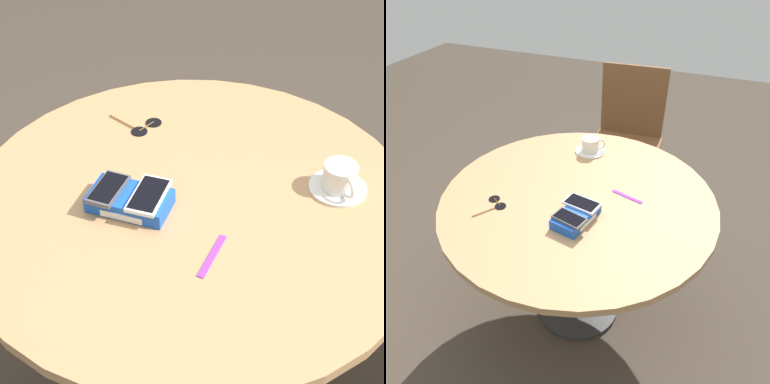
{
  "view_description": "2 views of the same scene",
  "coord_description": "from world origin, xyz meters",
  "views": [
    {
      "loc": [
        0.16,
        -1.2,
        1.79
      ],
      "look_at": [
        0.0,
        0.0,
        0.75
      ],
      "focal_mm": 60.0,
      "sensor_mm": 36.0,
      "label": 1
    },
    {
      "loc": [
        -1.16,
        -0.47,
        1.67
      ],
      "look_at": [
        0.0,
        0.0,
        0.75
      ],
      "focal_mm": 35.0,
      "sensor_mm": 36.0,
      "label": 2
    }
  ],
  "objects": [
    {
      "name": "lanyard_strap",
      "position": [
        0.07,
        -0.19,
        0.73
      ],
      "size": [
        0.05,
        0.14,
        0.0
      ],
      "primitive_type": "cube",
      "rotation": [
        0.0,
        0.0,
        1.29
      ],
      "color": "purple",
      "rests_on": "round_table"
    },
    {
      "name": "phone_gray",
      "position": [
        -0.2,
        -0.05,
        0.78
      ],
      "size": [
        0.09,
        0.13,
        0.01
      ],
      "color": "#515156",
      "rests_on": "phone_box"
    },
    {
      "name": "ground_plane",
      "position": [
        0.0,
        0.0,
        0.0
      ],
      "size": [
        8.0,
        8.0,
        0.0
      ],
      "primitive_type": "plane",
      "color": "#42382D"
    },
    {
      "name": "phone_white",
      "position": [
        -0.1,
        -0.06,
        0.78
      ],
      "size": [
        0.1,
        0.15,
        0.01
      ],
      "color": "silver",
      "rests_on": "phone_box"
    },
    {
      "name": "saucer",
      "position": [
        0.36,
        0.08,
        0.74
      ],
      "size": [
        0.15,
        0.15,
        0.01
      ],
      "primitive_type": "cylinder",
      "color": "silver",
      "rests_on": "round_table"
    },
    {
      "name": "chair_near_window",
      "position": [
        1.03,
        0.07,
        0.48
      ],
      "size": [
        0.48,
        0.48,
        0.93
      ],
      "color": "brown",
      "rests_on": "ground_plane"
    },
    {
      "name": "round_table",
      "position": [
        0.0,
        0.0,
        0.64
      ],
      "size": [
        1.15,
        1.15,
        0.73
      ],
      "color": "#2D2D2D",
      "rests_on": "ground_plane"
    },
    {
      "name": "phone_box",
      "position": [
        -0.15,
        -0.05,
        0.75
      ],
      "size": [
        0.22,
        0.15,
        0.04
      ],
      "color": "blue",
      "rests_on": "round_table"
    },
    {
      "name": "coffee_cup",
      "position": [
        0.36,
        0.08,
        0.77
      ],
      "size": [
        0.09,
        0.11,
        0.07
      ],
      "color": "silver",
      "rests_on": "saucer"
    },
    {
      "name": "sunglasses",
      "position": [
        -0.18,
        0.29,
        0.73
      ],
      "size": [
        0.16,
        0.1,
        0.01
      ],
      "color": "black",
      "rests_on": "round_table"
    }
  ]
}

